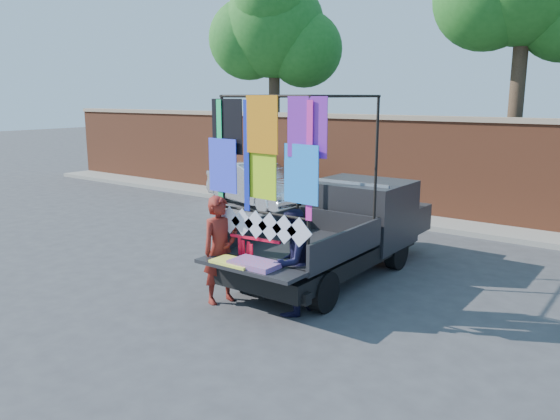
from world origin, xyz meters
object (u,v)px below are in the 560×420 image
Objects in this scene: pickup_truck at (347,227)px; woman at (221,250)px; sedan at (258,184)px; man at (292,262)px.

pickup_truck is 3.00× the size of woman.
man reaches higher than sedan.
pickup_truck is 2.32m from man.
man is at bearing -80.28° from pickup_truck.
sedan is (-5.00, 3.67, -0.17)m from pickup_truck.
sedan is at bearing 143.75° from pickup_truck.
pickup_truck is 2.65m from woman.
woman is at bearing -106.20° from pickup_truck.
pickup_truck is at bearing -109.78° from sedan.
woman is (-0.74, -2.54, 0.04)m from pickup_truck.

